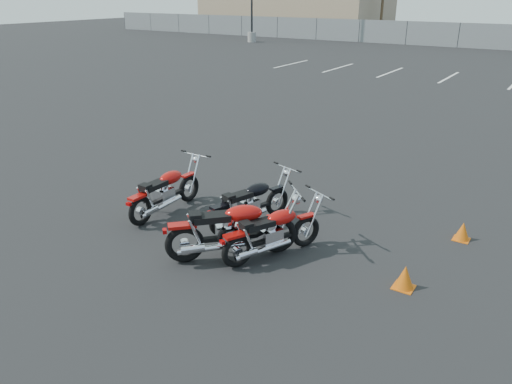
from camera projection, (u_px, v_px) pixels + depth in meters
The scene contains 10 objects.
ground at pixel (228, 234), 8.85m from camera, with size 120.00×120.00×0.00m, color black.
motorcycle_front_red at pixel (166, 192), 9.55m from camera, with size 0.76×1.98×0.97m.
motorcycle_second_black at pixel (251, 203), 9.06m from camera, with size 0.93×1.90×0.94m.
motorcycle_third_red at pixel (273, 232), 7.96m from camera, with size 1.18×1.87×0.94m.
motorcycle_rear_red at pixel (232, 230), 7.91m from camera, with size 1.85×1.87×1.09m.
training_cone_near at pixel (463, 231), 8.60m from camera, with size 0.27×0.27×0.32m.
training_cone_far at pixel (405, 277), 7.19m from camera, with size 0.30×0.30×0.36m.
light_pole_west at pixel (252, 4), 40.96m from camera, with size 0.80×0.70×11.20m.
tan_building_west at pixel (296, 10), 51.79m from camera, with size 18.40×10.40×4.30m.
parking_line_stripes at pixel (419, 75), 25.63m from camera, with size 15.12×4.00×0.01m.
Camera 1 is at (4.76, -6.35, 4.01)m, focal length 35.00 mm.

